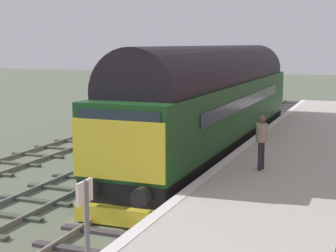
# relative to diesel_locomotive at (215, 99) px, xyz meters

# --- Properties ---
(ground_plane) EXTENTS (140.00, 140.00, 0.00)m
(ground_plane) POSITION_rel_diesel_locomotive_xyz_m (-0.00, -6.53, -2.48)
(ground_plane) COLOR #5C6550
(ground_plane) RESTS_ON ground
(track_main) EXTENTS (2.50, 60.00, 0.15)m
(track_main) POSITION_rel_diesel_locomotive_xyz_m (-0.00, -6.53, -2.43)
(track_main) COLOR gray
(track_main) RESTS_ON ground
(track_adjacent_west) EXTENTS (2.50, 60.00, 0.15)m
(track_adjacent_west) POSITION_rel_diesel_locomotive_xyz_m (-3.31, -6.53, -2.43)
(track_adjacent_west) COLOR slate
(track_adjacent_west) RESTS_ON ground
(station_platform) EXTENTS (4.00, 44.00, 1.01)m
(station_platform) POSITION_rel_diesel_locomotive_xyz_m (3.60, -6.53, -1.98)
(station_platform) COLOR #B9B5AA
(station_platform) RESTS_ON ground
(diesel_locomotive) EXTENTS (2.74, 18.29, 4.68)m
(diesel_locomotive) POSITION_rel_diesel_locomotive_xyz_m (0.00, 0.00, 0.00)
(diesel_locomotive) COLOR black
(diesel_locomotive) RESTS_ON ground
(platform_number_sign) EXTENTS (0.10, 0.44, 1.66)m
(platform_number_sign) POSITION_rel_diesel_locomotive_xyz_m (2.02, -14.07, -0.36)
(platform_number_sign) COLOR slate
(platform_number_sign) RESTS_ON station_platform
(waiting_passenger) EXTENTS (0.39, 0.51, 1.64)m
(waiting_passenger) POSITION_rel_diesel_locomotive_xyz_m (3.05, -5.45, -0.49)
(waiting_passenger) COLOR #332B38
(waiting_passenger) RESTS_ON station_platform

